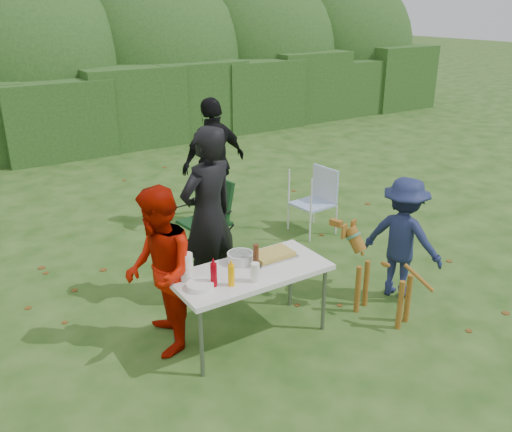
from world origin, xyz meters
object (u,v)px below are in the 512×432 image
folding_table (251,275)px  ketchup_bottle (214,275)px  dog (384,277)px  lawn_chair (313,201)px  paper_towel_roll (186,267)px  camping_chair (204,218)px  mustard_bottle (231,275)px  person_black_puffy (214,163)px  child (403,238)px  beer_bottle (256,256)px  person_red_jacket (159,272)px  person_cook (208,216)px

folding_table → ketchup_bottle: (-0.44, -0.08, 0.16)m
folding_table → ketchup_bottle: size_ratio=6.82×
dog → lawn_chair: size_ratio=1.04×
dog → paper_towel_roll: paper_towel_roll is taller
camping_chair → lawn_chair: size_ratio=1.07×
mustard_bottle → paper_towel_roll: (-0.29, 0.31, 0.03)m
person_black_puffy → dog: bearing=82.8°
child → paper_towel_roll: size_ratio=5.29×
lawn_chair → ketchup_bottle: (-2.57, -1.83, 0.38)m
dog → beer_bottle: beer_bottle is taller
person_red_jacket → camping_chair: (1.30, 1.62, -0.30)m
mustard_bottle → ketchup_bottle: 0.15m
person_red_jacket → dog: person_red_jacket is taller
ketchup_bottle → person_black_puffy: bearing=61.3°
paper_towel_roll → child: bearing=-7.7°
lawn_chair → child: bearing=76.8°
folding_table → person_cook: bearing=87.6°
folding_table → paper_towel_roll: 0.63m
child → mustard_bottle: 2.15m
dog → camping_chair: size_ratio=0.98×
child → dog: bearing=93.9°
lawn_chair → mustard_bottle: bearing=33.3°
person_red_jacket → mustard_bottle: person_red_jacket is taller
ketchup_bottle → beer_bottle: bearing=11.1°
folding_table → lawn_chair: 2.77m
camping_chair → paper_towel_roll: bearing=52.1°
child → ketchup_bottle: size_ratio=6.25×
person_red_jacket → ketchup_bottle: bearing=58.2°
beer_bottle → paper_towel_roll: 0.67m
mustard_bottle → person_cook: bearing=72.3°
dog → person_cook: bearing=28.1°
beer_bottle → dog: bearing=-18.9°
person_cook → paper_towel_roll: bearing=35.7°
beer_bottle → paper_towel_roll: paper_towel_roll is taller
folding_table → person_red_jacket: bearing=158.1°
person_cook → ketchup_bottle: 1.10m
person_red_jacket → lawn_chair: (2.92, 1.44, -0.33)m
beer_bottle → lawn_chair: bearing=40.0°
camping_chair → paper_towel_roll: 2.13m
ketchup_bottle → mustard_bottle: bearing=-29.4°
mustard_bottle → ketchup_bottle: (-0.13, 0.08, 0.01)m
folding_table → person_black_puffy: 3.02m
person_cook → dog: (1.31, -1.33, -0.51)m
folding_table → person_cook: (0.04, 0.91, 0.29)m
dog → camping_chair: (-0.84, 2.35, 0.04)m
mustard_bottle → folding_table: bearing=27.9°
child → dog: child is taller
beer_bottle → ketchup_bottle: bearing=-168.9°
person_black_puffy → dog: (0.21, -3.21, -0.47)m
child → beer_bottle: (-1.78, 0.20, 0.17)m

